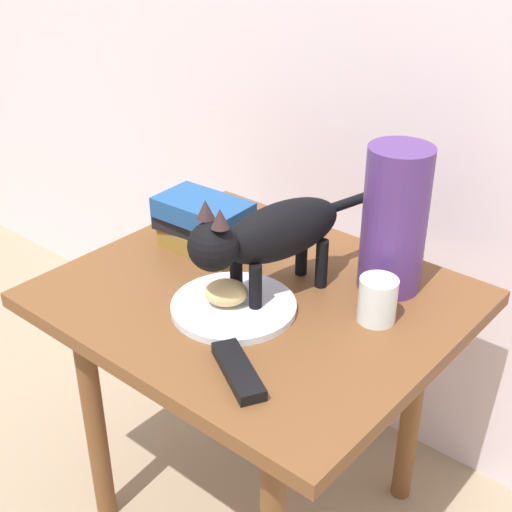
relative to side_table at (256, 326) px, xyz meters
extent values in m
plane|color=gray|center=(0.00, 0.00, -0.50)|extent=(6.00, 6.00, 0.00)
cube|color=brown|center=(0.00, 0.00, 0.06)|extent=(0.75, 0.65, 0.03)
cylinder|color=brown|center=(-0.24, -0.24, -0.22)|extent=(0.04, 0.04, 0.55)
cylinder|color=brown|center=(-0.24, 0.24, -0.22)|extent=(0.04, 0.04, 0.55)
cylinder|color=brown|center=(0.24, 0.24, -0.22)|extent=(0.04, 0.04, 0.55)
cylinder|color=silver|center=(0.01, -0.07, 0.09)|extent=(0.23, 0.23, 0.01)
ellipsoid|color=#E0BC7A|center=(0.00, -0.08, 0.12)|extent=(0.10, 0.10, 0.05)
cylinder|color=black|center=(0.05, -0.06, 0.13)|extent=(0.02, 0.02, 0.10)
cylinder|color=black|center=(-0.01, -0.04, 0.13)|extent=(0.02, 0.02, 0.10)
cylinder|color=black|center=(0.08, 0.10, 0.13)|extent=(0.02, 0.02, 0.10)
cylinder|color=black|center=(0.02, 0.11, 0.13)|extent=(0.02, 0.02, 0.10)
ellipsoid|color=black|center=(0.04, 0.03, 0.21)|extent=(0.15, 0.27, 0.11)
sphere|color=black|center=(0.00, -0.11, 0.23)|extent=(0.09, 0.09, 0.09)
cone|color=#332224|center=(0.02, -0.12, 0.29)|extent=(0.03, 0.03, 0.03)
cone|color=#332224|center=(-0.02, -0.11, 0.29)|extent=(0.03, 0.03, 0.03)
cylinder|color=black|center=(0.08, 0.23, 0.22)|extent=(0.05, 0.16, 0.02)
cube|color=olive|center=(-0.19, 0.06, 0.10)|extent=(0.20, 0.12, 0.04)
cube|color=black|center=(-0.20, 0.07, 0.14)|extent=(0.22, 0.13, 0.03)
cube|color=#1E4C8C|center=(-0.19, 0.06, 0.18)|extent=(0.20, 0.13, 0.04)
cylinder|color=#4C2D72|center=(0.18, 0.19, 0.22)|extent=(0.12, 0.12, 0.29)
cylinder|color=silver|center=(0.23, 0.07, 0.12)|extent=(0.07, 0.07, 0.08)
cylinder|color=silver|center=(0.23, 0.07, 0.10)|extent=(0.06, 0.06, 0.04)
cube|color=black|center=(0.14, -0.21, 0.09)|extent=(0.15, 0.11, 0.02)
camera|label=1|loc=(0.75, -0.89, 0.80)|focal=49.51mm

